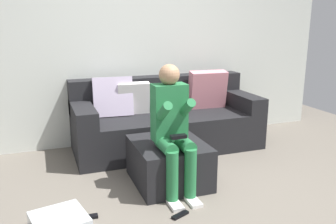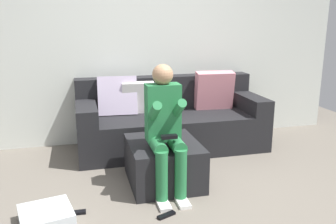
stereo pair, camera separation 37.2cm
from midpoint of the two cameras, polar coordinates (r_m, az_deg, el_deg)
ground_plane at (r=3.05m, az=1.64°, el=-15.84°), size 6.96×6.96×0.00m
wall_back at (r=4.61m, az=-7.90°, el=12.30°), size 5.35×0.10×2.76m
couch_sectional at (r=4.43m, az=-2.76°, el=-1.38°), size 2.24×0.90×0.92m
ottoman at (r=3.50m, az=-2.98°, el=-8.06°), size 0.66×0.76×0.41m
person_seated at (r=3.18m, az=-2.59°, el=-2.16°), size 0.31×0.57×1.17m
storage_bin at (r=2.97m, az=-20.47°, el=-16.35°), size 0.46×0.45×0.13m
remote_near_ottoman at (r=3.01m, az=-1.72°, el=-16.11°), size 0.17×0.10×0.02m
remote_by_storage_bin at (r=3.09m, az=-16.01°, el=-15.83°), size 0.15×0.06×0.02m
remote_under_side_table at (r=3.27m, az=-20.61°, el=-14.43°), size 0.17×0.12×0.02m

